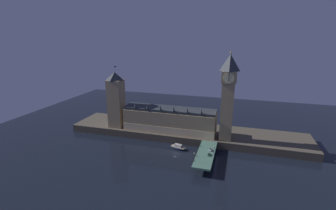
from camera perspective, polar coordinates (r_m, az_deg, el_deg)
ground_plane at (r=199.91m, az=1.66°, el=-11.36°), size 400.00×400.00×0.00m
embankment at (r=233.04m, az=4.18°, el=-6.41°), size 220.00×42.00×6.62m
parliament_hall at (r=223.11m, az=0.36°, el=-3.46°), size 84.10×19.77×26.48m
clock_tower at (r=203.80m, az=13.87°, el=2.28°), size 12.07×12.18×73.06m
victoria_tower at (r=236.22m, az=-12.05°, el=1.22°), size 13.41×13.41×58.87m
bridge at (r=189.16m, az=8.81°, el=-11.64°), size 12.80×46.00×6.68m
car_southbound_lead at (r=185.22m, az=9.60°, el=-11.39°), size 1.95×3.84×1.31m
car_southbound_trail at (r=192.36m, az=9.92°, el=-10.28°), size 1.88×4.22×1.59m
pedestrian_near_rail at (r=181.84m, az=6.71°, el=-11.69°), size 0.38×0.38×1.78m
pedestrian_mid_walk at (r=190.57m, az=10.71°, el=-10.54°), size 0.38×0.38×1.65m
pedestrian_far_rail at (r=197.59m, az=7.64°, el=-9.40°), size 0.38×0.38×1.70m
street_lamp_near at (r=174.17m, az=6.19°, el=-11.79°), size 1.34×0.60×6.60m
street_lamp_mid at (r=185.78m, az=10.76°, el=-10.09°), size 1.34×0.60×6.89m
boat_upstream at (r=206.98m, az=2.40°, el=-9.88°), size 14.97×8.19×4.29m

